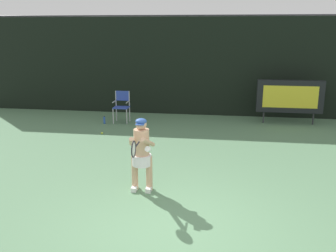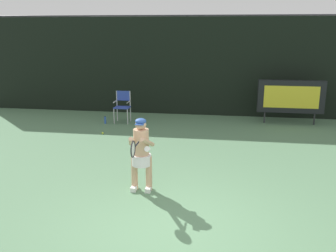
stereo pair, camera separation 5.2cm
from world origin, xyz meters
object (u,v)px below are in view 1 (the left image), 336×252
at_px(water_bottle, 104,120).
at_px(umpire_chair, 122,105).
at_px(scoreboard, 290,97).
at_px(tennis_racket, 134,149).
at_px(tennis_ball_loose, 102,133).
at_px(tennis_player, 142,152).

bearing_deg(water_bottle, umpire_chair, 29.19).
height_order(scoreboard, umpire_chair, scoreboard).
height_order(scoreboard, tennis_racket, scoreboard).
relative_size(scoreboard, tennis_racket, 3.65).
distance_m(scoreboard, tennis_ball_loose, 6.39).
bearing_deg(tennis_racket, water_bottle, 131.38).
bearing_deg(scoreboard, tennis_player, -122.14).
bearing_deg(tennis_racket, umpire_chair, 125.80).
bearing_deg(tennis_ball_loose, tennis_player, -61.32).
height_order(scoreboard, tennis_player, tennis_player).
bearing_deg(tennis_player, tennis_racket, -89.44).
height_order(water_bottle, tennis_player, tennis_player).
height_order(water_bottle, tennis_ball_loose, water_bottle).
bearing_deg(tennis_ball_loose, tennis_racket, -64.87).
relative_size(water_bottle, tennis_ball_loose, 3.90).
xyz_separation_m(scoreboard, tennis_player, (-3.81, -6.07, -0.12)).
bearing_deg(scoreboard, tennis_racket, -119.51).
relative_size(umpire_chair, tennis_racket, 1.79).
relative_size(water_bottle, tennis_player, 0.18).
bearing_deg(umpire_chair, scoreboard, 6.12).
bearing_deg(tennis_racket, scoreboard, 79.01).
height_order(tennis_racket, tennis_ball_loose, tennis_racket).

